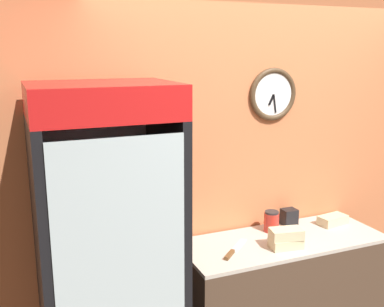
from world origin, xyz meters
The scene contains 9 objects.
wall_back centered at (0.00, 1.16, 1.35)m, with size 5.20×0.10×2.70m.
prep_counter centered at (0.00, 0.83, 0.46)m, with size 1.43×0.56×0.92m.
beverage_cooler centered at (-1.23, 0.81, 1.11)m, with size 0.76×0.70×2.03m.
sandwich_stack_bottom centered at (-0.07, 0.70, 0.95)m, with size 0.22×0.14×0.07m.
sandwich_stack_middle centered at (-0.07, 0.70, 1.02)m, with size 0.23×0.16×0.07m.
sandwich_flat_left centered at (0.49, 0.91, 0.95)m, with size 0.23×0.14×0.07m.
chefs_knife centered at (-0.42, 0.77, 0.93)m, with size 0.28×0.27×0.02m.
condiment_jar centered at (-0.01, 0.97, 0.99)m, with size 0.11×0.11×0.15m.
napkin_dispenser centered at (0.19, 1.04, 0.98)m, with size 0.11×0.09×0.12m.
Camera 1 is at (-1.68, -1.60, 2.19)m, focal length 42.00 mm.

